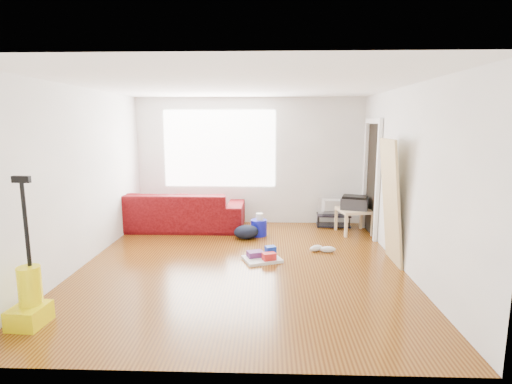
{
  "coord_description": "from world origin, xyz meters",
  "views": [
    {
      "loc": [
        0.39,
        -5.43,
        2.0
      ],
      "look_at": [
        0.19,
        0.6,
        0.96
      ],
      "focal_mm": 28.0,
      "sensor_mm": 36.0,
      "label": 1
    }
  ],
  "objects_px": {
    "backpack": "(246,239)",
    "cleaning_tray": "(263,257)",
    "bucket": "(259,235)",
    "side_table": "(354,213)",
    "tv_stand": "(333,220)",
    "vacuum": "(29,298)",
    "sofa": "(179,229)"
  },
  "relations": [
    {
      "from": "side_table",
      "to": "bucket",
      "type": "height_order",
      "value": "side_table"
    },
    {
      "from": "tv_stand",
      "to": "side_table",
      "type": "height_order",
      "value": "side_table"
    },
    {
      "from": "cleaning_tray",
      "to": "tv_stand",
      "type": "bearing_deg",
      "value": 56.29
    },
    {
      "from": "bucket",
      "to": "backpack",
      "type": "height_order",
      "value": "bucket"
    },
    {
      "from": "side_table",
      "to": "backpack",
      "type": "bearing_deg",
      "value": -167.28
    },
    {
      "from": "side_table",
      "to": "bucket",
      "type": "xyz_separation_m",
      "value": [
        -1.74,
        -0.23,
        -0.38
      ]
    },
    {
      "from": "bucket",
      "to": "side_table",
      "type": "bearing_deg",
      "value": 7.61
    },
    {
      "from": "bucket",
      "to": "vacuum",
      "type": "distance_m",
      "value": 3.98
    },
    {
      "from": "side_table",
      "to": "sofa",
      "type": "bearing_deg",
      "value": 176.71
    },
    {
      "from": "backpack",
      "to": "bucket",
      "type": "bearing_deg",
      "value": 26.89
    },
    {
      "from": "side_table",
      "to": "bucket",
      "type": "relative_size",
      "value": 2.24
    },
    {
      "from": "sofa",
      "to": "cleaning_tray",
      "type": "xyz_separation_m",
      "value": [
        1.64,
        -1.74,
        0.06
      ]
    },
    {
      "from": "bucket",
      "to": "backpack",
      "type": "xyz_separation_m",
      "value": [
        -0.22,
        -0.21,
        0.0
      ]
    },
    {
      "from": "side_table",
      "to": "cleaning_tray",
      "type": "height_order",
      "value": "side_table"
    },
    {
      "from": "backpack",
      "to": "tv_stand",
      "type": "bearing_deg",
      "value": 11.27
    },
    {
      "from": "vacuum",
      "to": "tv_stand",
      "type": "bearing_deg",
      "value": 51.32
    },
    {
      "from": "vacuum",
      "to": "sofa",
      "type": "bearing_deg",
      "value": 83.71
    },
    {
      "from": "tv_stand",
      "to": "vacuum",
      "type": "xyz_separation_m",
      "value": [
        -3.65,
        -3.99,
        0.15
      ]
    },
    {
      "from": "bucket",
      "to": "backpack",
      "type": "relative_size",
      "value": 0.66
    },
    {
      "from": "cleaning_tray",
      "to": "vacuum",
      "type": "relative_size",
      "value": 0.42
    },
    {
      "from": "sofa",
      "to": "backpack",
      "type": "relative_size",
      "value": 5.66
    },
    {
      "from": "side_table",
      "to": "backpack",
      "type": "xyz_separation_m",
      "value": [
        -1.96,
        -0.44,
        -0.38
      ]
    },
    {
      "from": "cleaning_tray",
      "to": "sofa",
      "type": "bearing_deg",
      "value": 133.32
    },
    {
      "from": "backpack",
      "to": "cleaning_tray",
      "type": "bearing_deg",
      "value": -91.48
    },
    {
      "from": "sofa",
      "to": "bucket",
      "type": "distance_m",
      "value": 1.6
    },
    {
      "from": "sofa",
      "to": "cleaning_tray",
      "type": "relative_size",
      "value": 3.91
    },
    {
      "from": "sofa",
      "to": "vacuum",
      "type": "distance_m",
      "value": 3.79
    },
    {
      "from": "sofa",
      "to": "bucket",
      "type": "relative_size",
      "value": 8.61
    },
    {
      "from": "tv_stand",
      "to": "side_table",
      "type": "relative_size",
      "value": 1.03
    },
    {
      "from": "backpack",
      "to": "vacuum",
      "type": "bearing_deg",
      "value": -140.09
    },
    {
      "from": "side_table",
      "to": "bucket",
      "type": "distance_m",
      "value": 1.8
    },
    {
      "from": "bucket",
      "to": "cleaning_tray",
      "type": "distance_m",
      "value": 1.33
    }
  ]
}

